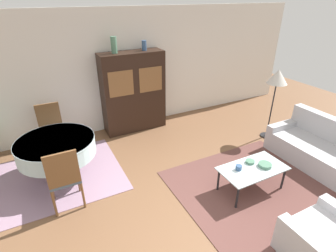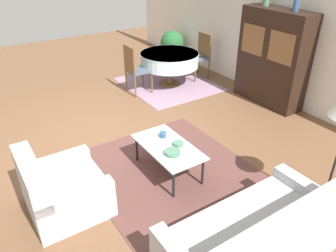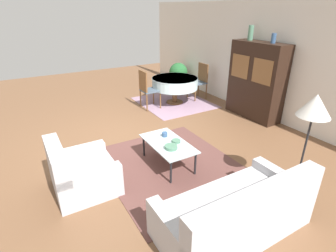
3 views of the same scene
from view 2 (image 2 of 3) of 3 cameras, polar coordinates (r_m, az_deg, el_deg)
name	(u,v)px [view 2 (image 2 of 3)]	position (r m, az deg, el deg)	size (l,w,h in m)	color
ground_plane	(110,142)	(5.47, -10.08, -2.70)	(14.00, 14.00, 0.00)	brown
wall_back	(274,30)	(7.03, 17.92, 15.63)	(10.00, 0.06, 2.70)	silver
area_rug	(172,174)	(4.67, 0.76, -8.33)	(2.54, 2.18, 0.01)	brown
dining_rug	(169,84)	(7.60, 0.10, 7.33)	(2.06, 1.85, 0.01)	gray
couch	(258,239)	(3.55, 15.34, -18.41)	(0.91, 1.89, 0.84)	#B2B2B7
armchair	(61,190)	(4.16, -18.12, -10.60)	(0.92, 0.88, 0.81)	#B2B2B7
coffee_table	(168,149)	(4.49, 0.00, -3.94)	(1.09, 0.59, 0.43)	black
display_cabinet	(272,58)	(6.74, 17.73, 11.19)	(1.42, 0.48, 1.82)	black
dining_table	(169,60)	(7.40, 0.25, 11.49)	(1.30, 1.30, 0.73)	brown
dining_chair_near	(135,67)	(6.98, -5.85, 10.20)	(0.44, 0.44, 1.03)	brown
dining_chair_far	(200,53)	(7.89, 5.68, 12.48)	(0.44, 0.44, 1.03)	brown
cup	(163,135)	(4.65, -0.89, -1.50)	(0.10, 0.10, 0.08)	#33517A
bowl	(172,152)	(4.29, 0.78, -4.63)	(0.21, 0.21, 0.05)	#4C7A60
bowl_small	(178,144)	(4.48, 1.76, -3.10)	(0.15, 0.15, 0.04)	#4C7A60
vase_short	(296,5)	(6.33, 21.40, 19.01)	(0.10, 0.10, 0.21)	#33517A
potted_plant	(172,44)	(9.02, 0.72, 14.10)	(0.62, 0.62, 0.83)	#4C4C51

